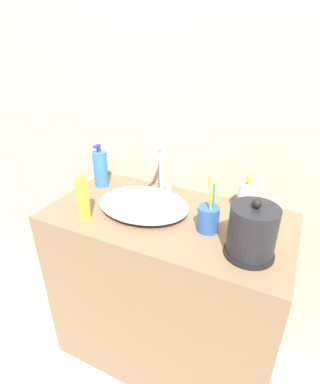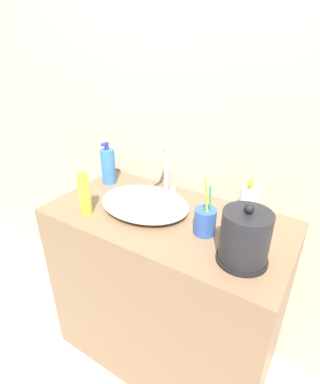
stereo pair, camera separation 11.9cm
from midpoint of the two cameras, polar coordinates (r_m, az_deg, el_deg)
name	(u,v)px [view 1 (the left image)]	position (r m, az deg, el deg)	size (l,w,h in m)	color
wall_back	(197,85)	(1.31, 4.31, 19.63)	(6.00, 0.04, 2.60)	#ADA38E
vanity_counter	(166,290)	(1.48, -1.24, -18.23)	(1.00, 0.52, 0.83)	brown
sink_basin	(144,204)	(1.26, -5.87, -2.34)	(0.39, 0.30, 0.06)	silver
faucet	(162,169)	(1.34, -2.23, 4.42)	(0.06, 0.12, 0.24)	silver
electric_kettle	(252,233)	(1.00, 13.85, -7.75)	(0.17, 0.17, 0.21)	black
toothbrush_cup	(208,218)	(1.11, 6.18, -5.05)	(0.08, 0.08, 0.23)	#2D519E
lotion_bottle	(101,168)	(1.48, -13.54, 4.34)	(0.07, 0.07, 0.21)	#3370B7
shampoo_bottle	(246,198)	(1.24, 13.50, -1.26)	(0.07, 0.07, 0.17)	white
mouthwash_bottle	(83,198)	(1.22, -17.20, -1.20)	(0.05, 0.05, 0.18)	gold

